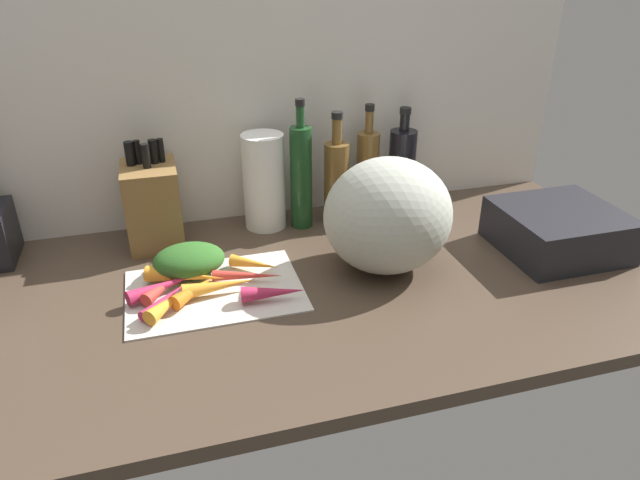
{
  "coord_description": "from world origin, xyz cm",
  "views": [
    {
      "loc": [
        -22.53,
        -102.61,
        64.88
      ],
      "look_at": [
        7.73,
        1.6,
        8.68
      ],
      "focal_mm": 32.58,
      "sensor_mm": 36.0,
      "label": 1
    }
  ],
  "objects_px": {
    "carrot_5": "(162,288)",
    "bottle_3": "(401,169)",
    "carrot_8": "(163,286)",
    "paper_towel_roll": "(264,182)",
    "carrot_9": "(165,299)",
    "cutting_board": "(215,290)",
    "bottle_1": "(336,181)",
    "bottle_2": "(367,172)",
    "carrot_7": "(274,292)",
    "carrot_10": "(195,290)",
    "dish_rack": "(558,230)",
    "carrot_6": "(185,276)",
    "knife_block": "(153,204)",
    "carrot_0": "(190,261)",
    "bottle_0": "(301,176)",
    "carrot_4": "(254,264)",
    "carrot_3": "(168,303)",
    "winter_squash": "(388,216)",
    "carrot_2": "(248,276)",
    "carrot_11": "(195,260)",
    "carrot_1": "(220,286)"
  },
  "relations": [
    {
      "from": "paper_towel_roll",
      "to": "carrot_10",
      "type": "bearing_deg",
      "value": -124.37
    },
    {
      "from": "carrot_0",
      "to": "dish_rack",
      "type": "bearing_deg",
      "value": -10.18
    },
    {
      "from": "carrot_3",
      "to": "winter_squash",
      "type": "height_order",
      "value": "winter_squash"
    },
    {
      "from": "paper_towel_roll",
      "to": "dish_rack",
      "type": "height_order",
      "value": "paper_towel_roll"
    },
    {
      "from": "carrot_9",
      "to": "bottle_2",
      "type": "relative_size",
      "value": 0.47
    },
    {
      "from": "bottle_1",
      "to": "dish_rack",
      "type": "bearing_deg",
      "value": -32.83
    },
    {
      "from": "cutting_board",
      "to": "carrot_9",
      "type": "height_order",
      "value": "carrot_9"
    },
    {
      "from": "bottle_2",
      "to": "carrot_10",
      "type": "bearing_deg",
      "value": -147.55
    },
    {
      "from": "carrot_7",
      "to": "winter_squash",
      "type": "distance_m",
      "value": 0.3
    },
    {
      "from": "carrot_5",
      "to": "carrot_8",
      "type": "distance_m",
      "value": 0.0
    },
    {
      "from": "carrot_10",
      "to": "carrot_5",
      "type": "bearing_deg",
      "value": 156.09
    },
    {
      "from": "carrot_4",
      "to": "bottle_0",
      "type": "xyz_separation_m",
      "value": [
        0.16,
        0.2,
        0.11
      ]
    },
    {
      "from": "carrot_2",
      "to": "bottle_2",
      "type": "xyz_separation_m",
      "value": [
        0.37,
        0.27,
        0.1
      ]
    },
    {
      "from": "carrot_2",
      "to": "carrot_5",
      "type": "bearing_deg",
      "value": -179.33
    },
    {
      "from": "carrot_7",
      "to": "carrot_3",
      "type": "bearing_deg",
      "value": 174.08
    },
    {
      "from": "bottle_1",
      "to": "bottle_3",
      "type": "bearing_deg",
      "value": 8.09
    },
    {
      "from": "carrot_6",
      "to": "carrot_2",
      "type": "bearing_deg",
      "value": -11.62
    },
    {
      "from": "paper_towel_roll",
      "to": "bottle_3",
      "type": "height_order",
      "value": "bottle_3"
    },
    {
      "from": "carrot_6",
      "to": "carrot_8",
      "type": "distance_m",
      "value": 0.05
    },
    {
      "from": "carrot_4",
      "to": "knife_block",
      "type": "bearing_deg",
      "value": 133.51
    },
    {
      "from": "carrot_10",
      "to": "knife_block",
      "type": "relative_size",
      "value": 0.48
    },
    {
      "from": "cutting_board",
      "to": "carrot_8",
      "type": "bearing_deg",
      "value": 173.64
    },
    {
      "from": "bottle_0",
      "to": "dish_rack",
      "type": "height_order",
      "value": "bottle_0"
    },
    {
      "from": "carrot_5",
      "to": "bottle_1",
      "type": "relative_size",
      "value": 0.36
    },
    {
      "from": "carrot_4",
      "to": "carrot_6",
      "type": "xyz_separation_m",
      "value": [
        -0.15,
        -0.02,
        0.0
      ]
    },
    {
      "from": "bottle_3",
      "to": "bottle_0",
      "type": "bearing_deg",
      "value": -175.0
    },
    {
      "from": "carrot_8",
      "to": "bottle_3",
      "type": "xyz_separation_m",
      "value": [
        0.63,
        0.27,
        0.09
      ]
    },
    {
      "from": "carrot_5",
      "to": "bottle_3",
      "type": "distance_m",
      "value": 0.7
    },
    {
      "from": "carrot_4",
      "to": "bottle_2",
      "type": "relative_size",
      "value": 0.38
    },
    {
      "from": "carrot_10",
      "to": "carrot_11",
      "type": "distance_m",
      "value": 0.12
    },
    {
      "from": "bottle_0",
      "to": "carrot_6",
      "type": "bearing_deg",
      "value": -144.58
    },
    {
      "from": "bottle_1",
      "to": "bottle_2",
      "type": "distance_m",
      "value": 0.1
    },
    {
      "from": "dish_rack",
      "to": "carrot_5",
      "type": "bearing_deg",
      "value": 177.1
    },
    {
      "from": "carrot_3",
      "to": "carrot_10",
      "type": "xyz_separation_m",
      "value": [
        0.05,
        0.03,
        -0.0
      ]
    },
    {
      "from": "carrot_8",
      "to": "bottle_0",
      "type": "relative_size",
      "value": 0.46
    },
    {
      "from": "carrot_8",
      "to": "carrot_9",
      "type": "height_order",
      "value": "carrot_8"
    },
    {
      "from": "carrot_0",
      "to": "carrot_11",
      "type": "height_order",
      "value": "carrot_11"
    },
    {
      "from": "carrot_9",
      "to": "bottle_0",
      "type": "bearing_deg",
      "value": 39.02
    },
    {
      "from": "winter_squash",
      "to": "bottle_0",
      "type": "distance_m",
      "value": 0.29
    },
    {
      "from": "carrot_0",
      "to": "knife_block",
      "type": "relative_size",
      "value": 0.61
    },
    {
      "from": "carrot_0",
      "to": "carrot_7",
      "type": "distance_m",
      "value": 0.24
    },
    {
      "from": "carrot_0",
      "to": "carrot_11",
      "type": "bearing_deg",
      "value": -41.2
    },
    {
      "from": "carrot_8",
      "to": "winter_squash",
      "type": "distance_m",
      "value": 0.49
    },
    {
      "from": "carrot_7",
      "to": "paper_towel_roll",
      "type": "height_order",
      "value": "paper_towel_roll"
    },
    {
      "from": "cutting_board",
      "to": "bottle_1",
      "type": "distance_m",
      "value": 0.44
    },
    {
      "from": "cutting_board",
      "to": "carrot_7",
      "type": "xyz_separation_m",
      "value": [
        0.11,
        -0.08,
        0.02
      ]
    },
    {
      "from": "cutting_board",
      "to": "carrot_6",
      "type": "bearing_deg",
      "value": 146.27
    },
    {
      "from": "carrot_8",
      "to": "paper_towel_roll",
      "type": "bearing_deg",
      "value": 45.19
    },
    {
      "from": "carrot_0",
      "to": "dish_rack",
      "type": "xyz_separation_m",
      "value": [
        0.83,
        -0.15,
        0.03
      ]
    },
    {
      "from": "carrot_1",
      "to": "carrot_0",
      "type": "bearing_deg",
      "value": 110.22
    }
  ]
}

